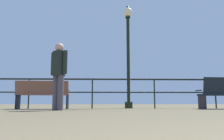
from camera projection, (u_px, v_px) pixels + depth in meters
pier_railing at (123, 86)px, 7.82m from camera, size 23.19×0.05×1.00m
bench_near_left at (43, 93)px, 7.03m from camera, size 1.59×0.65×0.85m
bench_near_right at (223, 92)px, 7.22m from camera, size 1.46×0.79×0.97m
lamppost_center at (128, 45)px, 8.36m from camera, size 0.35×0.35×3.78m
person_by_bench at (59, 71)px, 5.99m from camera, size 0.47×0.38×1.75m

